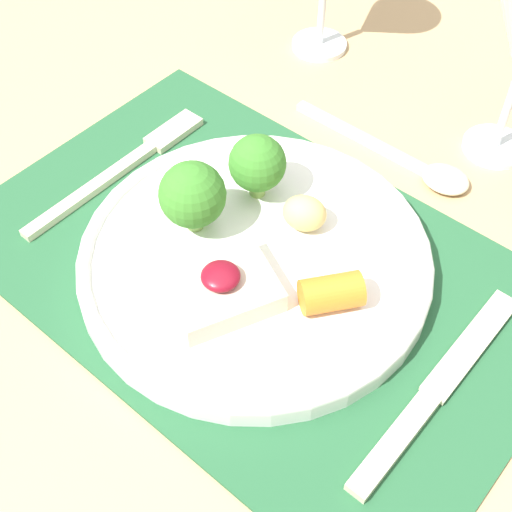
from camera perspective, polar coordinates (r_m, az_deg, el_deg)
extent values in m
cube|color=tan|center=(0.60, -0.08, -1.97)|extent=(1.30, 1.12, 0.03)
cylinder|color=tan|center=(1.41, -5.07, 13.18)|extent=(0.06, 0.06, 0.70)
cube|color=#235633|center=(0.59, -0.08, -0.98)|extent=(0.48, 0.31, 0.00)
cylinder|color=white|center=(0.58, 0.00, -0.76)|extent=(0.29, 0.29, 0.02)
torus|color=white|center=(0.57, 0.00, -0.26)|extent=(0.29, 0.29, 0.01)
cube|color=beige|center=(0.54, -2.78, -2.65)|extent=(0.09, 0.10, 0.02)
ellipsoid|color=maroon|center=(0.53, -2.85, -1.61)|extent=(0.03, 0.03, 0.01)
cylinder|color=#84B256|center=(0.62, 0.10, 5.66)|extent=(0.01, 0.01, 0.02)
sphere|color=#387A28|center=(0.60, 0.11, 7.44)|extent=(0.05, 0.05, 0.05)
cylinder|color=#84B256|center=(0.59, -4.92, 2.99)|extent=(0.01, 0.01, 0.02)
sphere|color=#387A28|center=(0.57, -5.11, 4.91)|extent=(0.05, 0.05, 0.05)
cylinder|color=orange|center=(0.54, 6.21, -2.78)|extent=(0.05, 0.05, 0.03)
ellipsoid|color=#DBBC6B|center=(0.59, 3.90, 3.44)|extent=(0.05, 0.04, 0.03)
cube|color=beige|center=(0.66, -13.01, 5.25)|extent=(0.01, 0.15, 0.01)
cube|color=beige|center=(0.71, -6.60, 9.89)|extent=(0.02, 0.06, 0.01)
cube|color=beige|center=(0.51, 11.00, -14.49)|extent=(0.02, 0.09, 0.01)
cube|color=beige|center=(0.56, 16.85, -6.78)|extent=(0.02, 0.12, 0.00)
cube|color=beige|center=(0.71, 8.35, 9.38)|extent=(0.15, 0.01, 0.01)
ellipsoid|color=beige|center=(0.68, 14.91, 5.97)|extent=(0.04, 0.04, 0.01)
cylinder|color=white|center=(0.73, 18.52, 8.30)|extent=(0.06, 0.06, 0.01)
cylinder|color=white|center=(0.70, 19.31, 10.63)|extent=(0.01, 0.01, 0.07)
cylinder|color=white|center=(0.83, 5.08, 16.48)|extent=(0.06, 0.06, 0.01)
cylinder|color=white|center=(0.81, 5.28, 18.75)|extent=(0.01, 0.01, 0.07)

